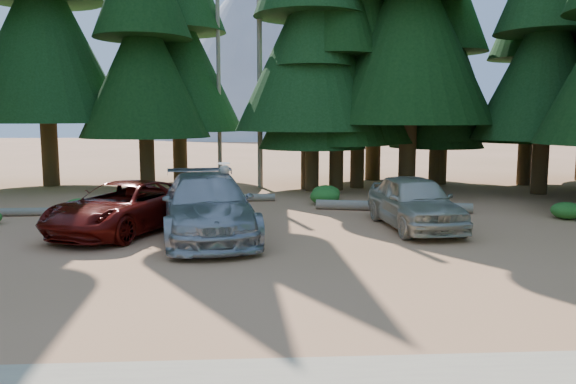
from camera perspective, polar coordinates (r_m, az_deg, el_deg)
The scene contains 19 objects.
ground at distance 12.64m, azimuth -5.90°, elevation -7.73°, with size 160.00×160.00×0.00m, color #B2794B.
forest_belt_north at distance 27.39m, azimuth -4.51°, elevation 0.61°, with size 36.00×7.00×22.00m, color black, non-canonical shape.
snag_front at distance 26.81m, azimuth -2.91°, elevation 13.32°, with size 0.24×0.24×12.00m, color gray.
snag_back at distance 28.28m, azimuth -7.05°, elevation 10.95°, with size 0.20×0.20×10.00m, color gray.
mountain_peak at distance 100.89m, azimuth -5.22°, elevation 12.94°, with size 48.00×50.00×28.00m.
red_pickup at distance 17.01m, azimuth -16.36°, elevation -1.48°, with size 2.44×5.29×1.47m, color #590B07.
silver_minivan_center at distance 15.80m, azimuth -8.22°, elevation -1.42°, with size 2.45×6.02×1.75m, color #A1A3A9.
silver_minivan_right at distance 17.32m, azimuth 12.73°, elevation -0.97°, with size 1.90×4.72×1.61m, color beige.
frisbee_player at distance 16.43m, azimuth -6.49°, elevation -0.12°, with size 0.66×0.47×1.74m.
log_left at distance 20.80m, azimuth -23.08°, elevation -1.84°, with size 0.27×0.27×3.81m, color gray.
log_mid at distance 22.42m, azimuth -5.94°, elevation -0.59°, with size 0.30×0.30×3.60m, color gray.
log_right at distance 20.36m, azimuth 10.58°, elevation -1.44°, with size 0.35×0.35×5.49m, color gray.
shrub_far_left at distance 20.86m, azimuth -20.52°, elevation -1.34°, with size 0.94×0.94×0.52m, color #26641E.
shrub_left at distance 22.71m, azimuth -16.35°, elevation -0.41°, with size 1.03×1.03×0.57m, color #26641E.
shrub_center_left at distance 20.50m, azimuth -11.23°, elevation -1.02°, with size 1.12×1.12×0.62m, color #26641E.
shrub_center_right at distance 21.57m, azimuth -9.66°, elevation -0.62°, with size 1.02×1.02×0.56m, color #26641E.
shrub_right at distance 21.55m, azimuth 3.76°, elevation -0.46°, with size 1.14×1.14×0.62m, color #26641E.
shrub_far_right at distance 22.56m, azimuth 3.87°, elevation -0.10°, with size 1.13×1.13×0.62m, color #26641E.
shrub_edge_east at distance 20.65m, azimuth 26.47°, elevation -1.70°, with size 1.01×1.01×0.55m, color #26641E.
Camera 1 is at (0.59, -12.17, 3.34)m, focal length 35.00 mm.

